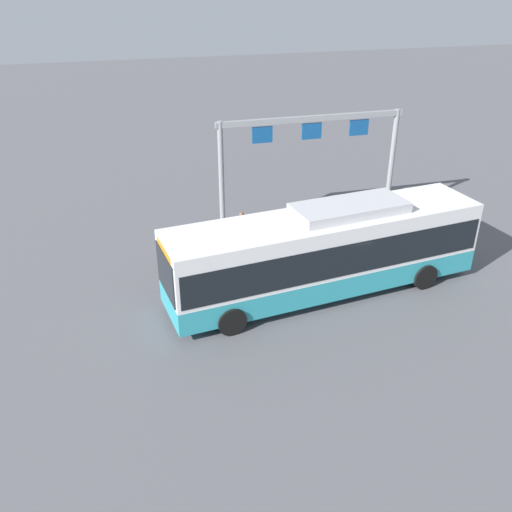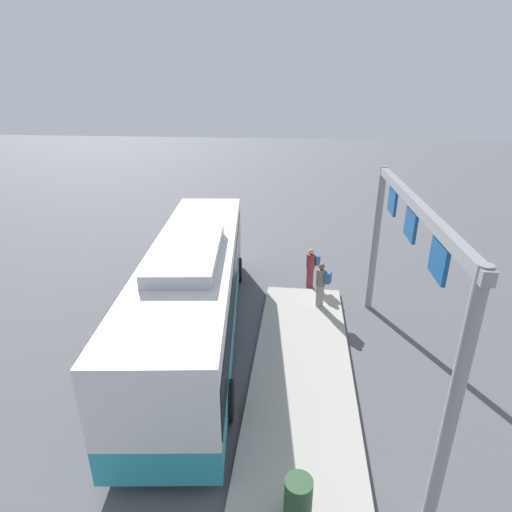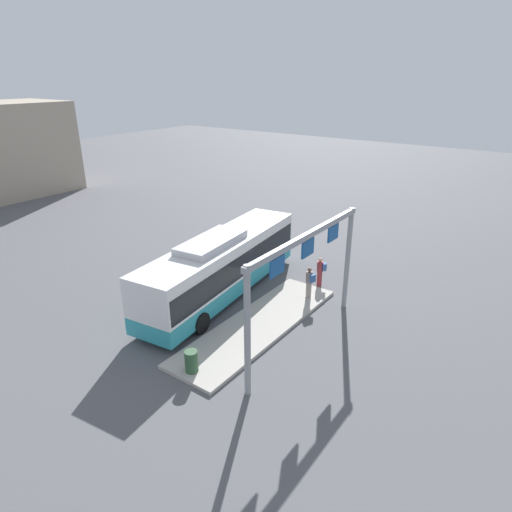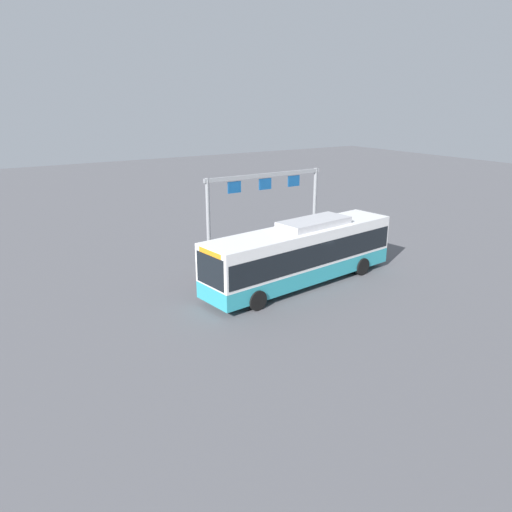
% 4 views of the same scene
% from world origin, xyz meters
% --- Properties ---
extents(ground_plane, '(120.00, 120.00, 0.00)m').
position_xyz_m(ground_plane, '(0.00, 0.00, 0.00)').
color(ground_plane, '#56565B').
extents(platform_curb, '(10.00, 2.80, 0.16)m').
position_xyz_m(platform_curb, '(-1.56, -3.44, 0.08)').
color(platform_curb, '#B2ADA3').
rests_on(platform_curb, ground).
extents(bus_main, '(12.00, 3.90, 3.46)m').
position_xyz_m(bus_main, '(-0.01, -0.00, 1.81)').
color(bus_main, teal).
rests_on(bus_main, ground).
extents(person_boarding, '(0.45, 0.59, 1.67)m').
position_xyz_m(person_boarding, '(3.94, -3.73, 0.89)').
color(person_boarding, maroon).
rests_on(person_boarding, ground).
extents(person_waiting_near, '(0.47, 0.59, 1.67)m').
position_xyz_m(person_waiting_near, '(2.11, -4.06, 1.05)').
color(person_waiting_near, gray).
rests_on(person_waiting_near, platform_curb).
extents(platform_sign_gantry, '(8.56, 0.24, 5.20)m').
position_xyz_m(platform_sign_gantry, '(-1.54, -5.86, 3.71)').
color(platform_sign_gantry, gray).
rests_on(platform_sign_gantry, ground).
extents(trash_bin, '(0.52, 0.52, 0.90)m').
position_xyz_m(trash_bin, '(-6.00, -3.40, 0.61)').
color(trash_bin, '#2D5133').
rests_on(trash_bin, platform_curb).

